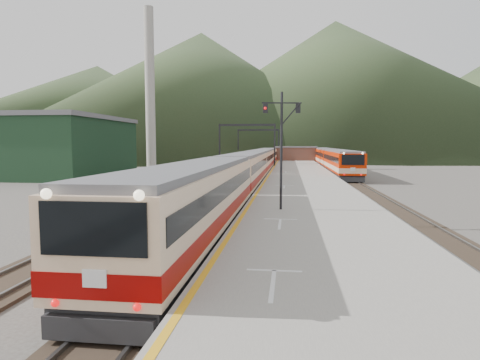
# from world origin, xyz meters

# --- Properties ---
(ground) EXTENTS (400.00, 400.00, 0.00)m
(ground) POSITION_xyz_m (0.00, 0.00, 0.00)
(ground) COLOR #47423D
(ground) RESTS_ON ground
(track_main) EXTENTS (2.60, 200.00, 0.23)m
(track_main) POSITION_xyz_m (0.00, 40.00, 0.07)
(track_main) COLOR black
(track_main) RESTS_ON ground
(track_far) EXTENTS (2.60, 200.00, 0.23)m
(track_far) POSITION_xyz_m (-5.00, 40.00, 0.07)
(track_far) COLOR black
(track_far) RESTS_ON ground
(track_second) EXTENTS (2.60, 200.00, 0.23)m
(track_second) POSITION_xyz_m (11.50, 40.00, 0.07)
(track_second) COLOR black
(track_second) RESTS_ON ground
(platform) EXTENTS (8.00, 100.00, 1.00)m
(platform) POSITION_xyz_m (5.60, 38.00, 0.50)
(platform) COLOR gray
(platform) RESTS_ON ground
(gantry_near) EXTENTS (9.55, 0.25, 8.00)m
(gantry_near) POSITION_xyz_m (-2.85, 55.00, 5.59)
(gantry_near) COLOR black
(gantry_near) RESTS_ON ground
(gantry_far) EXTENTS (9.55, 0.25, 8.00)m
(gantry_far) POSITION_xyz_m (-2.85, 80.00, 5.59)
(gantry_far) COLOR black
(gantry_far) RESTS_ON ground
(warehouse) EXTENTS (14.50, 20.50, 8.60)m
(warehouse) POSITION_xyz_m (-28.00, 42.00, 4.32)
(warehouse) COLOR black
(warehouse) RESTS_ON ground
(smokestack) EXTENTS (1.80, 1.80, 30.00)m
(smokestack) POSITION_xyz_m (-22.00, 62.00, 15.00)
(smokestack) COLOR #9E998E
(smokestack) RESTS_ON ground
(station_shed) EXTENTS (9.40, 4.40, 3.10)m
(station_shed) POSITION_xyz_m (5.60, 78.00, 2.57)
(station_shed) COLOR brown
(station_shed) RESTS_ON platform
(hill_a) EXTENTS (180.00, 180.00, 60.00)m
(hill_a) POSITION_xyz_m (-40.00, 190.00, 30.00)
(hill_a) COLOR #2E4222
(hill_a) RESTS_ON ground
(hill_b) EXTENTS (220.00, 220.00, 75.00)m
(hill_b) POSITION_xyz_m (30.00, 230.00, 37.50)
(hill_b) COLOR #2E4222
(hill_b) RESTS_ON ground
(hill_d) EXTENTS (200.00, 200.00, 55.00)m
(hill_d) POSITION_xyz_m (-120.00, 240.00, 27.50)
(hill_d) COLOR #2E4222
(hill_d) RESTS_ON ground
(main_train) EXTENTS (2.97, 81.51, 3.63)m
(main_train) POSITION_xyz_m (0.00, 36.70, 2.05)
(main_train) COLOR beige
(main_train) RESTS_ON track_main
(second_train) EXTENTS (3.12, 64.02, 3.81)m
(second_train) POSITION_xyz_m (11.50, 67.08, 2.14)
(second_train) COLOR red
(second_train) RESTS_ON track_second
(signal_mast) EXTENTS (2.19, 0.49, 6.49)m
(signal_mast) POSITION_xyz_m (3.76, 10.20, 4.98)
(signal_mast) COLOR black
(signal_mast) RESTS_ON platform
(short_signal_a) EXTENTS (0.22, 0.16, 2.27)m
(short_signal_a) POSITION_xyz_m (-2.39, 4.38, 1.46)
(short_signal_a) COLOR black
(short_signal_a) RESTS_ON ground
(short_signal_b) EXTENTS (0.27, 0.24, 2.27)m
(short_signal_b) POSITION_xyz_m (-3.11, 29.34, 1.46)
(short_signal_b) COLOR black
(short_signal_b) RESTS_ON ground
(short_signal_c) EXTENTS (0.27, 0.23, 2.27)m
(short_signal_c) POSITION_xyz_m (-6.66, 19.93, 1.46)
(short_signal_c) COLOR black
(short_signal_c) RESTS_ON ground
(worker) EXTENTS (0.83, 0.78, 1.90)m
(worker) POSITION_xyz_m (-3.45, 7.29, 0.95)
(worker) COLOR #212332
(worker) RESTS_ON ground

